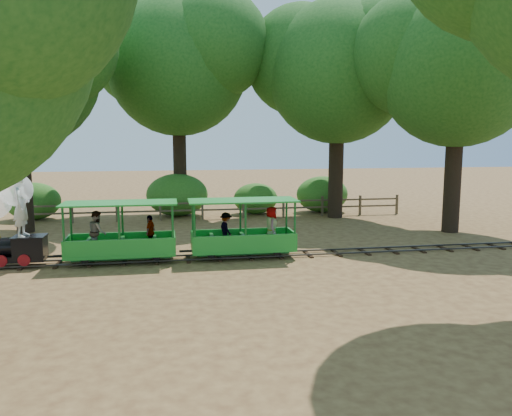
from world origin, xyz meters
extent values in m
plane|color=#9E7A44|center=(0.00, 0.00, 0.00)|extent=(90.00, 90.00, 0.00)
cube|color=#3F3D3A|center=(0.00, -0.30, 0.08)|extent=(22.00, 0.05, 0.05)
cube|color=#3F3D3A|center=(0.00, 0.30, 0.08)|extent=(22.00, 0.05, 0.05)
cube|color=#382314|center=(0.00, 0.00, 0.03)|extent=(0.12, 1.00, 0.05)
cube|color=#382314|center=(-5.00, 0.00, 0.03)|extent=(0.12, 1.00, 0.05)
cube|color=#382314|center=(5.00, 0.00, 0.03)|extent=(0.12, 1.00, 0.05)
cube|color=black|center=(-7.42, 0.00, 0.28)|extent=(2.18, 0.69, 0.18)
cube|color=black|center=(-6.78, 0.00, 0.64)|extent=(0.89, 0.69, 0.54)
cube|color=black|center=(-6.78, 0.00, 0.93)|extent=(0.94, 0.75, 0.04)
cylinder|color=maroon|center=(-7.52, -0.36, 0.28)|extent=(0.36, 0.06, 0.36)
cylinder|color=maroon|center=(-7.52, 0.36, 0.28)|extent=(0.36, 0.06, 0.36)
cylinder|color=maroon|center=(-6.88, -0.36, 0.28)|extent=(0.36, 0.06, 0.36)
cylinder|color=maroon|center=(-6.88, 0.36, 0.28)|extent=(0.36, 0.06, 0.36)
sphere|color=white|center=(-7.12, 0.15, 2.35)|extent=(0.99, 0.99, 0.99)
imported|color=silver|center=(-6.92, -0.10, 1.90)|extent=(0.49, 0.72, 1.90)
cube|color=#20922B|center=(-4.07, 0.00, 0.32)|extent=(3.35, 1.28, 0.10)
cube|color=#155C1F|center=(-4.07, 0.00, 0.20)|extent=(3.01, 0.49, 0.14)
cube|color=#20922B|center=(-4.07, -0.60, 0.61)|extent=(3.35, 0.06, 0.49)
cube|color=#20922B|center=(-4.07, 0.60, 0.61)|extent=(3.35, 0.06, 0.49)
cube|color=#20922B|center=(-4.07, 0.00, 1.89)|extent=(3.50, 1.43, 0.05)
cylinder|color=#155C1F|center=(-5.66, -0.58, 1.10)|extent=(0.07, 0.07, 1.58)
cylinder|color=#155C1F|center=(-5.66, 0.58, 1.10)|extent=(0.07, 0.07, 1.58)
cylinder|color=#155C1F|center=(-2.47, -0.58, 1.10)|extent=(0.07, 0.07, 1.58)
cylinder|color=#155C1F|center=(-2.47, 0.58, 1.10)|extent=(0.07, 0.07, 1.58)
cube|color=#155C1F|center=(-5.07, 0.00, 0.56)|extent=(0.12, 1.08, 0.39)
cube|color=#155C1F|center=(-4.07, 0.00, 0.56)|extent=(0.12, 1.08, 0.39)
cube|color=#155C1F|center=(-3.06, 0.00, 0.56)|extent=(0.12, 1.08, 0.39)
cylinder|color=black|center=(-5.14, -0.33, 0.24)|extent=(0.28, 0.06, 0.28)
cylinder|color=black|center=(-5.14, 0.33, 0.24)|extent=(0.28, 0.06, 0.28)
cylinder|color=black|center=(-3.00, -0.33, 0.24)|extent=(0.28, 0.06, 0.28)
cylinder|color=black|center=(-3.00, 0.33, 0.24)|extent=(0.28, 0.06, 0.28)
imported|color=gray|center=(-4.77, -0.11, 1.03)|extent=(0.62, 0.73, 1.32)
imported|color=gray|center=(-3.18, 0.19, 0.91)|extent=(0.45, 0.69, 1.10)
cube|color=#20922B|center=(-0.21, 0.00, 0.32)|extent=(3.35, 1.28, 0.10)
cube|color=#155C1F|center=(-0.21, 0.00, 0.20)|extent=(3.01, 0.49, 0.14)
cube|color=#20922B|center=(-0.21, -0.60, 0.61)|extent=(3.35, 0.06, 0.49)
cube|color=#20922B|center=(-0.21, 0.60, 0.61)|extent=(3.35, 0.06, 0.49)
cube|color=#20922B|center=(-0.21, 0.00, 1.89)|extent=(3.50, 1.43, 0.05)
cylinder|color=#155C1F|center=(-1.81, -0.58, 1.10)|extent=(0.07, 0.07, 1.58)
cylinder|color=#155C1F|center=(-1.81, 0.58, 1.10)|extent=(0.07, 0.07, 1.58)
cylinder|color=#155C1F|center=(1.39, -0.58, 1.10)|extent=(0.07, 0.07, 1.58)
cylinder|color=#155C1F|center=(1.39, 0.58, 1.10)|extent=(0.07, 0.07, 1.58)
cube|color=#155C1F|center=(-1.22, 0.00, 0.56)|extent=(0.12, 1.08, 0.39)
cube|color=#155C1F|center=(-0.21, 0.00, 0.56)|extent=(0.12, 1.08, 0.39)
cube|color=#155C1F|center=(0.79, 0.00, 0.56)|extent=(0.12, 1.08, 0.39)
cylinder|color=black|center=(-1.28, -0.33, 0.24)|extent=(0.28, 0.06, 0.28)
cylinder|color=black|center=(-1.28, 0.33, 0.24)|extent=(0.28, 0.06, 0.28)
cylinder|color=black|center=(0.86, -0.33, 0.24)|extent=(0.28, 0.06, 0.28)
cylinder|color=black|center=(0.86, 0.33, 0.24)|extent=(0.28, 0.06, 0.28)
imported|color=gray|center=(-0.74, 0.25, 0.92)|extent=(0.58, 0.80, 1.11)
imported|color=gray|center=(0.73, -0.08, 1.02)|extent=(0.50, 0.69, 1.31)
cylinder|color=#2D2116|center=(-8.50, 6.00, 1.83)|extent=(0.70, 0.70, 3.65)
cylinder|color=#2D2116|center=(-8.50, 6.00, 4.70)|extent=(0.52, 0.53, 2.09)
sphere|color=#184D18|center=(-8.50, 6.00, 6.74)|extent=(6.67, 6.67, 6.67)
sphere|color=#184D18|center=(-6.83, 5.00, 7.58)|extent=(5.01, 5.01, 5.01)
cylinder|color=#2D2116|center=(-2.00, 9.50, 2.03)|extent=(0.66, 0.66, 4.06)
cylinder|color=#2D2116|center=(-2.00, 9.50, 5.23)|extent=(0.50, 0.50, 2.32)
sphere|color=#184D18|center=(-2.00, 9.50, 7.42)|extent=(6.89, 6.89, 6.89)
sphere|color=#184D18|center=(-0.28, 8.47, 8.28)|extent=(5.17, 5.17, 5.17)
sphere|color=#184D18|center=(-3.55, 10.71, 8.11)|extent=(5.51, 5.51, 5.51)
cylinder|color=#2D2116|center=(5.50, 7.50, 1.90)|extent=(0.72, 0.72, 3.80)
cylinder|color=#2D2116|center=(5.50, 7.50, 4.89)|extent=(0.54, 0.54, 2.17)
sphere|color=#184D18|center=(5.50, 7.50, 6.99)|extent=(6.78, 6.78, 6.78)
sphere|color=#184D18|center=(7.20, 6.48, 7.84)|extent=(5.09, 5.09, 5.09)
sphere|color=#184D18|center=(3.97, 8.69, 7.67)|extent=(5.43, 5.43, 5.43)
cylinder|color=#2D2116|center=(9.00, 3.00, 1.83)|extent=(0.68, 0.68, 3.65)
cylinder|color=#2D2116|center=(9.00, 3.00, 4.70)|extent=(0.51, 0.51, 2.09)
sphere|color=#184D18|center=(9.00, 3.00, 6.70)|extent=(6.39, 6.39, 6.39)
sphere|color=#184D18|center=(10.60, 2.04, 7.50)|extent=(4.79, 4.79, 4.79)
sphere|color=#184D18|center=(7.56, 4.12, 7.34)|extent=(5.11, 5.11, 5.11)
cube|color=brown|center=(-9.00, 8.00, 0.50)|extent=(0.10, 0.10, 1.00)
cube|color=brown|center=(-7.00, 8.00, 0.50)|extent=(0.10, 0.10, 1.00)
cube|color=brown|center=(-5.00, 8.00, 0.50)|extent=(0.10, 0.10, 1.00)
cube|color=brown|center=(-3.00, 8.00, 0.50)|extent=(0.10, 0.10, 1.00)
cube|color=brown|center=(-1.00, 8.00, 0.50)|extent=(0.10, 0.10, 1.00)
cube|color=brown|center=(1.00, 8.00, 0.50)|extent=(0.10, 0.10, 1.00)
cube|color=brown|center=(3.00, 8.00, 0.50)|extent=(0.10, 0.10, 1.00)
cube|color=brown|center=(5.00, 8.00, 0.50)|extent=(0.10, 0.10, 1.00)
cube|color=brown|center=(7.00, 8.00, 0.50)|extent=(0.10, 0.10, 1.00)
cube|color=brown|center=(9.00, 8.00, 0.50)|extent=(0.10, 0.10, 1.00)
cube|color=brown|center=(0.00, 8.00, 0.80)|extent=(18.00, 0.06, 0.08)
cube|color=brown|center=(0.00, 8.00, 0.45)|extent=(18.00, 0.06, 0.08)
ellipsoid|color=#2D6B1E|center=(-9.00, 9.30, 0.89)|extent=(2.58, 1.99, 1.79)
ellipsoid|color=#2D6B1E|center=(-2.17, 9.30, 1.06)|extent=(3.07, 2.36, 2.12)
ellipsoid|color=#2D6B1E|center=(1.82, 9.30, 0.79)|extent=(2.29, 1.76, 1.58)
ellipsoid|color=#2D6B1E|center=(5.39, 9.30, 0.95)|extent=(2.74, 2.11, 1.89)
camera|label=1|loc=(-2.54, -15.84, 3.91)|focal=35.00mm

